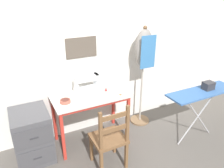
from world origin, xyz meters
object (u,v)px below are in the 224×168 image
(scissors, at_px, (123,95))
(thread_spool_near_machine, at_px, (106,90))
(filing_cabinet, at_px, (32,135))
(storage_box, at_px, (208,86))
(fabric_bowl, at_px, (65,101))
(dress_form, at_px, (144,55))
(ironing_board, at_px, (202,94))
(sewing_machine, at_px, (90,84))
(wooden_chair, at_px, (109,139))

(scissors, relative_size, thread_spool_near_machine, 3.01)
(thread_spool_near_machine, bearing_deg, filing_cabinet, -179.12)
(scissors, xyz_separation_m, storage_box, (1.10, -0.48, 0.11))
(thread_spool_near_machine, bearing_deg, scissors, -54.50)
(fabric_bowl, height_order, filing_cabinet, fabric_bowl)
(dress_form, bearing_deg, thread_spool_near_machine, -174.74)
(filing_cabinet, distance_m, ironing_board, 2.36)
(filing_cabinet, height_order, ironing_board, ironing_board)
(scissors, xyz_separation_m, dress_form, (0.51, 0.28, 0.43))
(filing_cabinet, bearing_deg, sewing_machine, 6.19)
(sewing_machine, xyz_separation_m, filing_cabinet, (-0.86, -0.09, -0.52))
(sewing_machine, relative_size, filing_cabinet, 0.60)
(sewing_machine, relative_size, dress_form, 0.25)
(thread_spool_near_machine, relative_size, storage_box, 0.27)
(fabric_bowl, height_order, ironing_board, ironing_board)
(thread_spool_near_machine, bearing_deg, dress_form, 5.26)
(dress_form, distance_m, storage_box, 1.01)
(fabric_bowl, relative_size, ironing_board, 0.13)
(fabric_bowl, distance_m, thread_spool_near_machine, 0.62)
(wooden_chair, xyz_separation_m, dress_form, (0.92, 0.69, 0.76))
(scissors, xyz_separation_m, filing_cabinet, (-1.24, 0.20, -0.40))
(sewing_machine, xyz_separation_m, wooden_chair, (-0.04, -0.70, -0.44))
(storage_box, bearing_deg, filing_cabinet, 163.65)
(filing_cabinet, bearing_deg, scissors, -9.23)
(wooden_chair, bearing_deg, scissors, 44.86)
(wooden_chair, bearing_deg, dress_form, 36.75)
(ironing_board, bearing_deg, dress_form, 121.70)
(fabric_bowl, distance_m, wooden_chair, 0.75)
(fabric_bowl, height_order, scissors, fabric_bowl)
(ironing_board, bearing_deg, wooden_chair, 176.44)
(ironing_board, bearing_deg, scissors, 153.39)
(scissors, bearing_deg, thread_spool_near_machine, 125.50)
(ironing_board, height_order, storage_box, storage_box)
(sewing_machine, bearing_deg, storage_box, -27.88)
(scissors, distance_m, thread_spool_near_machine, 0.27)
(fabric_bowl, bearing_deg, scissors, -10.86)
(fabric_bowl, xyz_separation_m, ironing_board, (1.76, -0.64, -0.01))
(scissors, bearing_deg, storage_box, -23.79)
(fabric_bowl, distance_m, filing_cabinet, 0.63)
(filing_cabinet, xyz_separation_m, ironing_board, (2.22, -0.69, 0.41))
(wooden_chair, distance_m, filing_cabinet, 1.03)
(storage_box, bearing_deg, fabric_bowl, 161.34)
(fabric_bowl, xyz_separation_m, wooden_chair, (0.36, -0.56, -0.34))
(scissors, xyz_separation_m, ironing_board, (0.99, -0.49, 0.01))
(fabric_bowl, distance_m, storage_box, 1.98)
(fabric_bowl, relative_size, wooden_chair, 0.15)
(scissors, xyz_separation_m, wooden_chair, (-0.41, -0.41, -0.32))
(thread_spool_near_machine, relative_size, ironing_board, 0.04)
(wooden_chair, bearing_deg, ironing_board, -3.56)
(thread_spool_near_machine, bearing_deg, storage_box, -29.24)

